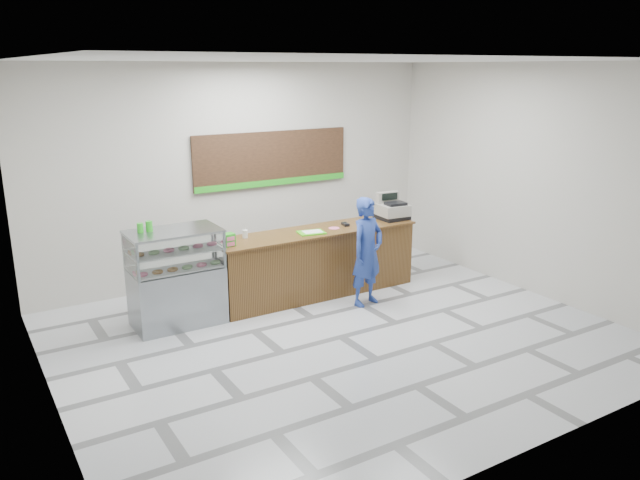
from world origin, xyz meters
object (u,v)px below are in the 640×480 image
display_case (176,277)px  customer (367,252)px  cash_register (392,209)px  serving_tray (311,232)px  sales_counter (316,262)px

display_case → customer: (2.65, -0.73, 0.13)m
cash_register → serving_tray: (-1.58, -0.11, -0.15)m
sales_counter → cash_register: cash_register is taller
sales_counter → customer: customer is taller
cash_register → customer: bearing=-138.5°
display_case → serving_tray: (2.07, -0.11, 0.36)m
customer → display_case: bearing=151.1°
sales_counter → serving_tray: (-0.15, -0.11, 0.52)m
sales_counter → cash_register: (1.43, -0.01, 0.67)m
serving_tray → customer: (0.58, -0.62, -0.23)m
sales_counter → serving_tray: size_ratio=7.48×
cash_register → customer: 1.29m
cash_register → display_case: bearing=-174.7°
display_case → cash_register: (3.65, -0.01, 0.51)m
sales_counter → display_case: size_ratio=2.45×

